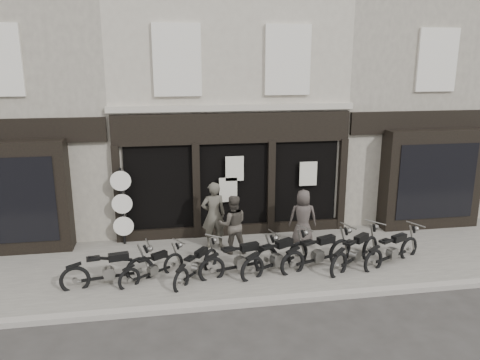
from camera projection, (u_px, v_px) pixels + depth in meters
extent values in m
plane|color=#2D2B28|center=(252.00, 279.00, 11.87)|extent=(90.00, 90.00, 0.00)
cube|color=#625C56|center=(246.00, 262.00, 12.72)|extent=(30.00, 4.20, 0.12)
cube|color=gray|center=(262.00, 301.00, 10.66)|extent=(30.00, 0.25, 0.13)
cube|color=#BAB19F|center=(221.00, 98.00, 16.58)|extent=(7.20, 6.00, 8.20)
cube|color=black|center=(234.00, 128.00, 13.80)|extent=(7.10, 0.18, 0.90)
cube|color=black|center=(234.00, 191.00, 14.34)|extent=(6.50, 0.10, 2.95)
cube|color=black|center=(234.00, 231.00, 14.60)|extent=(7.10, 0.20, 0.44)
cube|color=#B3AA9B|center=(234.00, 108.00, 13.68)|extent=(7.30, 0.22, 0.18)
cube|color=silver|center=(177.00, 60.00, 13.08)|extent=(1.35, 0.12, 2.00)
cube|color=black|center=(177.00, 60.00, 13.11)|extent=(1.05, 0.06, 1.70)
cube|color=silver|center=(288.00, 60.00, 13.60)|extent=(1.35, 0.12, 2.00)
cube|color=black|center=(287.00, 60.00, 13.63)|extent=(1.05, 0.06, 1.70)
cube|color=black|center=(118.00, 195.00, 13.70)|extent=(0.22, 0.22, 3.00)
cube|color=black|center=(196.00, 192.00, 14.07)|extent=(0.22, 0.22, 3.00)
cube|color=black|center=(271.00, 189.00, 14.44)|extent=(0.22, 0.22, 3.00)
cube|color=black|center=(342.00, 185.00, 14.81)|extent=(0.22, 0.22, 3.00)
cube|color=silver|center=(235.00, 169.00, 13.98)|extent=(0.55, 0.04, 0.75)
cube|color=silver|center=(308.00, 174.00, 14.42)|extent=(0.55, 0.04, 0.75)
cube|color=silver|center=(228.00, 190.00, 14.11)|extent=(0.55, 0.04, 0.75)
cube|color=#A19A88|center=(31.00, 100.00, 15.56)|extent=(5.50, 6.00, 8.20)
cube|color=black|center=(10.00, 198.00, 12.96)|extent=(3.20, 0.70, 3.20)
cube|color=black|center=(6.00, 201.00, 12.62)|extent=(2.60, 0.06, 2.40)
cube|color=black|center=(5.00, 132.00, 12.80)|extent=(5.40, 0.16, 0.70)
cube|color=#A19A88|center=(388.00, 96.00, 17.60)|extent=(5.50, 6.00, 8.20)
cube|color=black|center=(431.00, 179.00, 15.00)|extent=(3.20, 0.70, 3.20)
cube|color=black|center=(437.00, 182.00, 14.66)|extent=(2.60, 0.06, 2.40)
cube|color=black|center=(431.00, 122.00, 14.83)|extent=(5.40, 0.16, 0.70)
cube|color=silver|center=(437.00, 60.00, 14.37)|extent=(1.30, 0.10, 1.90)
cube|color=black|center=(437.00, 60.00, 14.40)|extent=(1.00, 0.06, 1.60)
torus|color=black|center=(140.00, 270.00, 11.56)|extent=(0.72, 0.22, 0.71)
torus|color=black|center=(75.00, 280.00, 11.06)|extent=(0.72, 0.22, 0.71)
cube|color=black|center=(108.00, 277.00, 11.32)|extent=(1.24, 0.28, 0.06)
cube|color=gray|center=(109.00, 273.00, 11.31)|extent=(0.28, 0.23, 0.27)
cube|color=black|center=(119.00, 257.00, 11.29)|extent=(0.51, 0.26, 0.18)
cube|color=black|center=(93.00, 259.00, 11.09)|extent=(0.35, 0.26, 0.06)
cylinder|color=gray|center=(148.00, 243.00, 11.47)|extent=(0.15, 0.61, 0.04)
torus|color=black|center=(173.00, 264.00, 12.05)|extent=(0.55, 0.40, 0.60)
torus|color=black|center=(129.00, 280.00, 11.20)|extent=(0.55, 0.40, 0.60)
cube|color=black|center=(152.00, 273.00, 11.63)|extent=(0.90, 0.62, 0.05)
cube|color=gray|center=(153.00, 270.00, 11.62)|extent=(0.27, 0.25, 0.23)
cube|color=black|center=(159.00, 255.00, 11.68)|extent=(0.42, 0.35, 0.15)
cube|color=black|center=(142.00, 260.00, 11.34)|extent=(0.32, 0.29, 0.05)
cylinder|color=gray|center=(179.00, 241.00, 12.03)|extent=(0.31, 0.45, 0.03)
torus|color=black|center=(210.00, 260.00, 12.26)|extent=(0.45, 0.55, 0.63)
torus|color=black|center=(181.00, 281.00, 11.11)|extent=(0.45, 0.55, 0.63)
cube|color=black|center=(196.00, 271.00, 11.69)|extent=(0.70, 0.90, 0.06)
cube|color=gray|center=(197.00, 268.00, 11.69)|extent=(0.27, 0.28, 0.24)
cube|color=black|center=(201.00, 252.00, 11.79)|extent=(0.38, 0.43, 0.16)
cube|color=black|center=(190.00, 258.00, 11.34)|extent=(0.31, 0.33, 0.06)
cylinder|color=gray|center=(214.00, 236.00, 12.28)|extent=(0.45, 0.35, 0.03)
torus|color=black|center=(266.00, 260.00, 12.20)|extent=(0.71, 0.28, 0.72)
torus|color=black|center=(212.00, 270.00, 11.58)|extent=(0.71, 0.28, 0.72)
cube|color=black|center=(240.00, 266.00, 11.90)|extent=(1.22, 0.38, 0.06)
cube|color=gray|center=(240.00, 263.00, 11.89)|extent=(0.29, 0.25, 0.27)
cube|color=black|center=(249.00, 247.00, 11.89)|extent=(0.51, 0.30, 0.18)
cube|color=black|center=(228.00, 249.00, 11.64)|extent=(0.36, 0.29, 0.06)
cylinder|color=gray|center=(274.00, 233.00, 12.12)|extent=(0.20, 0.60, 0.04)
torus|color=black|center=(297.00, 255.00, 12.49)|extent=(0.69, 0.42, 0.73)
torus|color=black|center=(252.00, 270.00, 11.58)|extent=(0.69, 0.42, 0.73)
cube|color=black|center=(276.00, 264.00, 12.05)|extent=(1.15, 0.64, 0.06)
cube|color=gray|center=(276.00, 260.00, 12.04)|extent=(0.32, 0.29, 0.28)
cube|color=black|center=(284.00, 243.00, 12.09)|extent=(0.52, 0.39, 0.18)
cube|color=black|center=(266.00, 247.00, 11.72)|extent=(0.38, 0.34, 0.06)
cylinder|color=gray|center=(305.00, 228.00, 12.45)|extent=(0.32, 0.57, 0.04)
torus|color=black|center=(340.00, 252.00, 12.64)|extent=(0.73, 0.34, 0.74)
torus|color=black|center=(292.00, 264.00, 11.89)|extent=(0.73, 0.34, 0.74)
cube|color=black|center=(317.00, 259.00, 12.28)|extent=(1.23, 0.49, 0.07)
cube|color=gray|center=(318.00, 256.00, 12.27)|extent=(0.31, 0.27, 0.28)
cube|color=black|center=(326.00, 240.00, 12.29)|extent=(0.53, 0.34, 0.18)
cube|color=black|center=(308.00, 242.00, 11.99)|extent=(0.38, 0.31, 0.07)
cylinder|color=gray|center=(348.00, 226.00, 12.58)|extent=(0.25, 0.60, 0.04)
torus|color=black|center=(370.00, 249.00, 12.88)|extent=(0.64, 0.51, 0.73)
torus|color=black|center=(339.00, 266.00, 11.81)|extent=(0.64, 0.51, 0.73)
cube|color=black|center=(355.00, 258.00, 12.36)|extent=(1.06, 0.80, 0.06)
cube|color=gray|center=(355.00, 255.00, 12.35)|extent=(0.32, 0.31, 0.28)
cube|color=black|center=(361.00, 238.00, 12.43)|extent=(0.51, 0.44, 0.18)
cube|color=black|center=(349.00, 243.00, 12.00)|extent=(0.39, 0.36, 0.06)
cylinder|color=gray|center=(376.00, 222.00, 12.87)|extent=(0.40, 0.52, 0.04)
torus|color=black|center=(408.00, 249.00, 12.91)|extent=(0.67, 0.38, 0.70)
torus|color=black|center=(373.00, 262.00, 12.09)|extent=(0.67, 0.38, 0.70)
cube|color=black|center=(391.00, 256.00, 12.51)|extent=(1.12, 0.57, 0.06)
cube|color=gray|center=(392.00, 253.00, 12.50)|extent=(0.30, 0.27, 0.27)
cube|color=black|center=(399.00, 238.00, 12.54)|extent=(0.50, 0.36, 0.17)
cube|color=black|center=(385.00, 241.00, 12.21)|extent=(0.37, 0.32, 0.06)
cylinder|color=gray|center=(416.00, 224.00, 12.87)|extent=(0.29, 0.55, 0.04)
imported|color=#4A473D|center=(214.00, 215.00, 13.39)|extent=(0.75, 0.54, 1.95)
imported|color=#433D36|center=(233.00, 224.00, 13.04)|extent=(0.83, 0.66, 1.67)
imported|color=#3F3834|center=(303.00, 217.00, 13.65)|extent=(0.89, 0.66, 1.65)
cylinder|color=black|center=(125.00, 246.00, 13.89)|extent=(0.38, 0.38, 0.06)
cylinder|color=black|center=(123.00, 208.00, 13.60)|extent=(0.07, 0.07, 2.43)
cylinder|color=black|center=(121.00, 181.00, 13.35)|extent=(0.59, 0.04, 0.59)
cylinder|color=silver|center=(121.00, 181.00, 13.33)|extent=(0.59, 0.01, 0.59)
cylinder|color=black|center=(122.00, 204.00, 13.53)|extent=(0.59, 0.04, 0.59)
cylinder|color=silver|center=(122.00, 204.00, 13.50)|extent=(0.59, 0.01, 0.59)
cylinder|color=black|center=(124.00, 226.00, 13.70)|extent=(0.59, 0.04, 0.59)
cylinder|color=silver|center=(124.00, 226.00, 13.67)|extent=(0.59, 0.01, 0.59)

